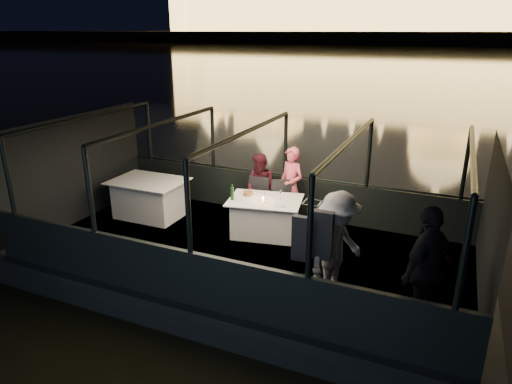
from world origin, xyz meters
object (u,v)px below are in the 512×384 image
at_px(dining_table_aft, 150,200).
at_px(person_man_maroon, 261,187).
at_px(passenger_dark, 426,273).
at_px(chair_port_left, 255,203).
at_px(dining_table_central, 265,217).
at_px(chair_port_right, 279,208).
at_px(coat_stand, 310,255).
at_px(wine_bottle, 232,193).
at_px(person_woman_coral, 291,190).
at_px(passenger_stripe, 337,251).

distance_m(dining_table_aft, person_man_maroon, 2.51).
distance_m(dining_table_aft, passenger_dark, 6.21).
bearing_deg(chair_port_left, passenger_dark, -36.40).
distance_m(dining_table_central, chair_port_right, 0.47).
bearing_deg(chair_port_right, chair_port_left, 154.28).
bearing_deg(passenger_dark, chair_port_left, -97.13).
xyz_separation_m(coat_stand, person_man_maroon, (-2.02, 2.90, -0.15)).
relative_size(chair_port_right, wine_bottle, 3.01).
relative_size(person_woman_coral, passenger_stripe, 0.94).
bearing_deg(coat_stand, chair_port_right, 119.37).
bearing_deg(chair_port_right, dining_table_central, -130.01).
bearing_deg(chair_port_right, person_man_maroon, 130.06).
relative_size(chair_port_left, person_man_maroon, 0.66).
relative_size(chair_port_right, passenger_stripe, 0.56).
relative_size(coat_stand, person_man_maroon, 1.19).
height_order(dining_table_aft, person_woman_coral, person_woman_coral).
distance_m(person_woman_coral, passenger_dark, 4.04).
bearing_deg(dining_table_central, person_man_maroon, 119.46).
xyz_separation_m(chair_port_left, coat_stand, (2.04, -2.65, 0.45)).
relative_size(dining_table_central, chair_port_left, 1.48).
distance_m(person_man_maroon, wine_bottle, 1.02).
bearing_deg(dining_table_aft, person_woman_coral, 17.65).
bearing_deg(chair_port_left, coat_stand, -54.90).
relative_size(dining_table_aft, coat_stand, 0.92).
xyz_separation_m(person_woman_coral, passenger_dark, (2.93, -2.78, 0.10)).
distance_m(chair_port_left, coat_stand, 3.37).
height_order(dining_table_aft, chair_port_left, chair_port_left).
relative_size(dining_table_central, coat_stand, 0.83).
height_order(dining_table_central, wine_bottle, wine_bottle).
relative_size(person_man_maroon, passenger_dark, 0.80).
xyz_separation_m(dining_table_aft, wine_bottle, (2.14, -0.14, 0.53)).
height_order(dining_table_aft, passenger_stripe, passenger_stripe).
xyz_separation_m(dining_table_central, passenger_dark, (3.18, -1.96, 0.47)).
bearing_deg(chair_port_left, wine_bottle, -105.86).
bearing_deg(chair_port_right, coat_stand, -83.88).
relative_size(chair_port_right, person_woman_coral, 0.59).
height_order(coat_stand, wine_bottle, coat_stand).
bearing_deg(person_man_maroon, passenger_dark, -20.55).
distance_m(dining_table_aft, coat_stand, 4.83).
bearing_deg(passenger_stripe, wine_bottle, 79.27).
height_order(chair_port_right, person_woman_coral, person_woman_coral).
bearing_deg(chair_port_right, dining_table_aft, 168.16).
bearing_deg(chair_port_right, person_woman_coral, 48.78).
xyz_separation_m(coat_stand, passenger_dark, (1.57, 0.22, -0.05)).
height_order(dining_table_aft, wine_bottle, wine_bottle).
bearing_deg(dining_table_aft, person_man_maroon, 20.13).
height_order(coat_stand, passenger_dark, coat_stand).
bearing_deg(dining_table_aft, chair_port_left, 14.62).
relative_size(chair_port_right, passenger_dark, 0.54).
relative_size(dining_table_aft, passenger_stripe, 0.90).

